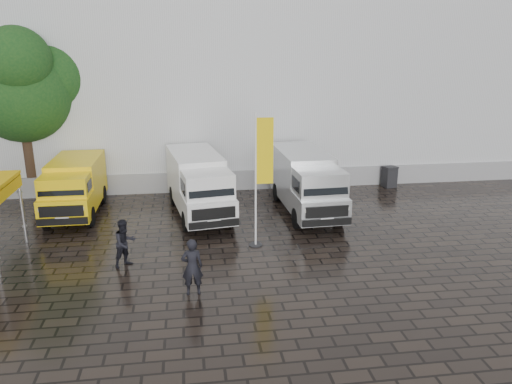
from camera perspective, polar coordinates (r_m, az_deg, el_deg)
ground at (r=18.13m, az=0.70°, el=-6.77°), size 120.00×120.00×0.00m
exhibition_hall at (r=32.77m, az=-0.02°, el=14.56°), size 44.00×16.00×12.00m
hall_plinth at (r=25.69m, az=2.46°, el=1.52°), size 44.00×0.15×1.00m
van_yellow at (r=22.94m, az=-20.02°, el=0.38°), size 1.96×5.09×2.35m
van_white at (r=21.68m, az=-6.56°, el=0.72°), size 2.89×6.21×2.59m
van_silver at (r=21.94m, az=5.75°, el=0.96°), size 2.22×6.07×2.60m
flagpole at (r=17.77m, az=0.55°, el=2.14°), size 0.88×0.50×4.94m
tree at (r=25.98m, az=-25.42°, el=10.90°), size 4.60×4.60×8.26m
wheelie_bin at (r=26.85m, az=14.99°, el=1.72°), size 0.76×0.76×1.08m
person_front at (r=14.98m, az=-7.31°, el=-8.48°), size 0.66×0.46×1.76m
person_tent at (r=17.25m, az=-14.75°, el=-5.66°), size 1.01×0.98×1.64m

